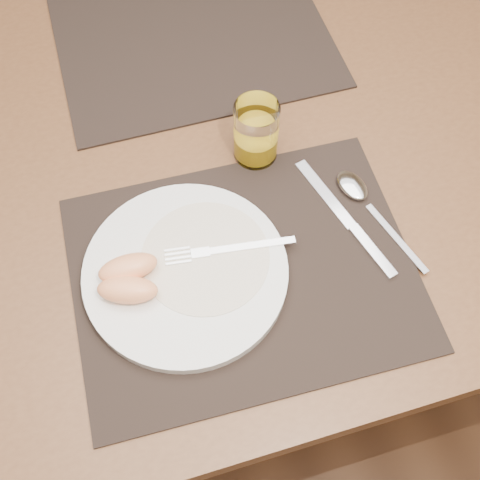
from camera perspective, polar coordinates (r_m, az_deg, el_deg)
name	(u,v)px	position (r m, az deg, el deg)	size (l,w,h in m)	color
ground	(224,325)	(1.58, -1.54, -8.06)	(5.00, 5.00, 0.00)	#54331D
table	(214,177)	(0.99, -2.45, 6.04)	(1.40, 0.90, 0.75)	brown
placemat_near	(244,272)	(0.80, 0.34, -3.07)	(0.45, 0.35, 0.00)	black
placemat_far	(194,41)	(1.07, -4.38, 18.32)	(0.45, 0.35, 0.00)	black
plate	(186,272)	(0.79, -5.18, -3.04)	(0.27, 0.27, 0.02)	white
plate_dressing	(205,257)	(0.79, -3.30, -1.60)	(0.17, 0.17, 0.00)	white
fork	(219,250)	(0.79, -2.04, -0.99)	(0.18, 0.04, 0.00)	silver
knife	(352,227)	(0.84, 10.60, 1.25)	(0.07, 0.22, 0.01)	silver
spoon	(359,193)	(0.87, 11.18, 4.39)	(0.07, 0.19, 0.01)	silver
juice_glass	(256,134)	(0.87, 1.53, 9.99)	(0.06, 0.06, 0.10)	white
grapefruit_wedges	(128,279)	(0.77, -10.60, -3.63)	(0.09, 0.08, 0.03)	#FFA468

